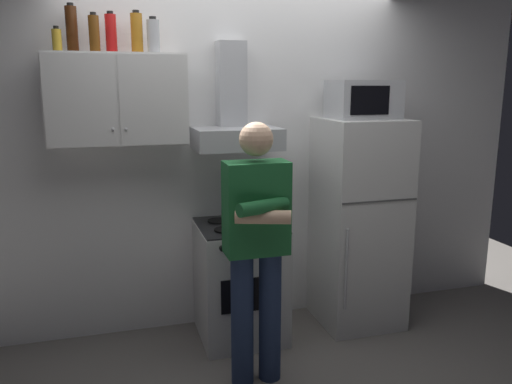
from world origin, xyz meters
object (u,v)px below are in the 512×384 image
refrigerator (359,223)px  person_standing (256,245)px  microwave (363,100)px  upper_cabinet (117,100)px  bottle_soda_red (111,33)px  bottle_liquor_amber (137,33)px  bottle_spice_jar (57,40)px  range_hood (235,121)px  stove_oven (240,281)px  bottle_canister_steel (153,36)px  bottle_beer_brown (94,33)px  cooking_pot (262,219)px  bottle_rum_dark (72,29)px

refrigerator → person_standing: size_ratio=0.98×
microwave → upper_cabinet: bearing=176.5°
microwave → bottle_soda_red: 1.82m
upper_cabinet → bottle_liquor_amber: (0.15, 0.00, 0.43)m
upper_cabinet → bottle_spice_jar: size_ratio=5.71×
range_hood → person_standing: (-0.05, -0.73, -0.70)m
stove_oven → bottle_canister_steel: (-0.55, 0.11, 1.73)m
bottle_spice_jar → bottle_liquor_amber: bearing=1.3°
bottle_soda_red → bottle_canister_steel: (0.27, -0.05, -0.02)m
range_hood → bottle_beer_brown: bearing=-177.9°
refrigerator → bottle_beer_brown: (-1.87, 0.09, 1.37)m
upper_cabinet → bottle_canister_steel: bottle_canister_steel is taller
stove_oven → cooking_pot: bearing=-42.5°
bottle_rum_dark → bottle_spice_jar: bearing=-153.7°
bottle_liquor_amber → bottle_beer_brown: size_ratio=1.11×
refrigerator → bottle_beer_brown: bottle_beer_brown is taller
microwave → person_standing: size_ratio=0.29×
upper_cabinet → bottle_beer_brown: size_ratio=3.69×
bottle_beer_brown → bottle_spice_jar: bearing=173.5°
range_hood → bottle_beer_brown: bottle_beer_brown is taller
range_hood → microwave: bearing=-6.5°
person_standing → bottle_soda_red: bearing=134.9°
cooking_pot → bottle_beer_brown: bottle_beer_brown is taller
bottle_liquor_amber → bottle_beer_brown: (-0.27, -0.04, -0.01)m
refrigerator → bottle_soda_red: size_ratio=6.07×
person_standing → bottle_beer_brown: bottle_beer_brown is taller
cooking_pot → bottle_rum_dark: bottle_rum_dark is taller
stove_oven → bottle_rum_dark: (-1.06, 0.16, 1.76)m
cooking_pot → bottle_beer_brown: bearing=168.6°
bottle_liquor_amber → person_standing: bearing=-50.7°
microwave → stove_oven: bearing=-178.8°
bottle_beer_brown → upper_cabinet: bearing=15.3°
bottle_rum_dark → range_hood: bearing=-2.0°
refrigerator → bottle_canister_steel: size_ratio=6.88×
cooking_pot → bottle_liquor_amber: bottle_liquor_amber is taller
bottle_liquor_amber → bottle_canister_steel: (0.10, -0.02, -0.02)m
refrigerator → microwave: microwave is taller
microwave → person_standing: bearing=-148.0°
upper_cabinet → microwave: size_ratio=1.88×
bottle_soda_red → bottle_canister_steel: 0.27m
person_standing → bottle_beer_brown: size_ratio=6.72×
microwave → cooking_pot: microwave is taller
microwave → bottle_beer_brown: bearing=177.7°
range_hood → cooking_pot: bearing=-62.1°
microwave → person_standing: microwave is taller
stove_oven → bottle_soda_red: bottle_soda_red is taller
refrigerator → bottle_soda_red: 2.24m
person_standing → range_hood: bearing=86.1°
cooking_pot → bottle_rum_dark: bearing=166.6°
stove_oven → bottle_rum_dark: size_ratio=2.87×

